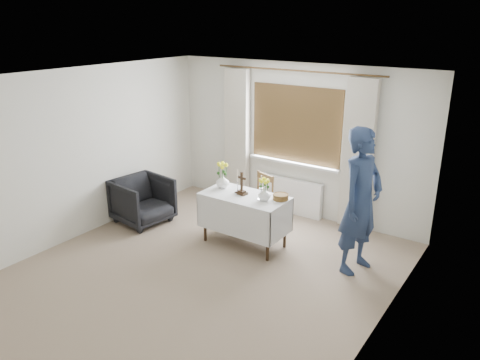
% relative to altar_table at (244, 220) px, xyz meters
% --- Properties ---
extents(ground, '(5.00, 5.00, 0.00)m').
position_rel_altar_table_xyz_m(ground, '(0.01, -1.00, -0.38)').
color(ground, gray).
rests_on(ground, ground).
extents(altar_table, '(1.24, 0.64, 0.76)m').
position_rel_altar_table_xyz_m(altar_table, '(0.00, 0.00, 0.00)').
color(altar_table, silver).
rests_on(altar_table, ground).
extents(wooden_chair, '(0.52, 0.52, 0.88)m').
position_rel_altar_table_xyz_m(wooden_chair, '(-0.14, 0.54, 0.06)').
color(wooden_chair, brown).
rests_on(wooden_chair, ground).
extents(armchair, '(0.91, 0.89, 0.74)m').
position_rel_altar_table_xyz_m(armchair, '(-1.78, -0.27, -0.01)').
color(armchair, black).
rests_on(armchair, ground).
extents(person, '(0.60, 0.78, 1.91)m').
position_rel_altar_table_xyz_m(person, '(1.61, 0.24, 0.57)').
color(person, navy).
rests_on(person, ground).
extents(radiator, '(1.10, 0.10, 0.60)m').
position_rel_altar_table_xyz_m(radiator, '(0.01, 1.42, -0.08)').
color(radiator, white).
rests_on(radiator, ground).
extents(wooden_cross, '(0.17, 0.13, 0.33)m').
position_rel_altar_table_xyz_m(wooden_cross, '(-0.06, 0.02, 0.55)').
color(wooden_cross, black).
rests_on(wooden_cross, altar_table).
extents(candlestick_left, '(0.12, 0.12, 0.36)m').
position_rel_altar_table_xyz_m(candlestick_left, '(-0.13, 0.02, 0.56)').
color(candlestick_left, white).
rests_on(candlestick_left, altar_table).
extents(candlestick_right, '(0.11, 0.11, 0.35)m').
position_rel_altar_table_xyz_m(candlestick_right, '(0.28, -0.01, 0.56)').
color(candlestick_right, white).
rests_on(candlestick_right, altar_table).
extents(flower_vase_left, '(0.23, 0.23, 0.20)m').
position_rel_altar_table_xyz_m(flower_vase_left, '(-0.45, 0.08, 0.48)').
color(flower_vase_left, white).
rests_on(flower_vase_left, altar_table).
extents(flower_vase_right, '(0.18, 0.18, 0.18)m').
position_rel_altar_table_xyz_m(flower_vase_right, '(0.33, 0.00, 0.47)').
color(flower_vase_right, white).
rests_on(flower_vase_right, altar_table).
extents(wicker_basket, '(0.23, 0.23, 0.08)m').
position_rel_altar_table_xyz_m(wicker_basket, '(0.50, 0.15, 0.42)').
color(wicker_basket, brown).
rests_on(wicker_basket, altar_table).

